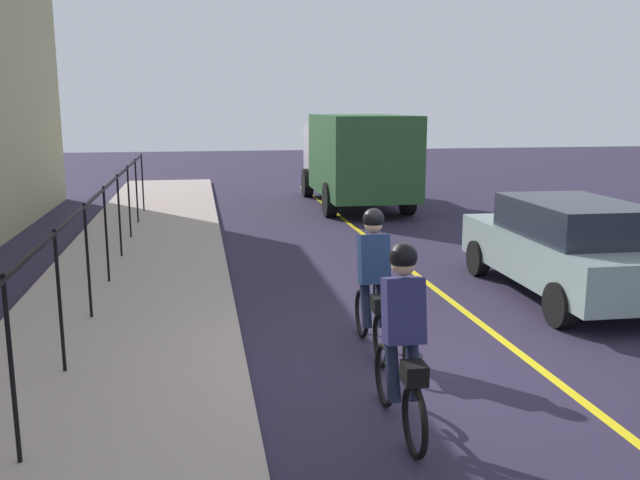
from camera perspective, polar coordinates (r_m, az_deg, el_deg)
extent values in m
plane|color=#2A2339|center=(8.35, 6.38, -10.12)|extent=(80.00, 80.00, 0.00)
cube|color=yellow|center=(8.92, 16.41, -9.09)|extent=(36.00, 0.12, 0.01)
cube|color=#A9958E|center=(8.08, -17.83, -10.77)|extent=(40.00, 3.20, 0.15)
cylinder|color=black|center=(6.04, -24.56, -9.96)|extent=(0.04, 0.04, 1.60)
cylinder|color=black|center=(7.88, -21.09, -4.84)|extent=(0.04, 0.04, 1.60)
cylinder|color=black|center=(9.78, -18.99, -1.68)|extent=(0.04, 0.04, 1.60)
cylinder|color=black|center=(11.71, -17.57, 0.46)|extent=(0.04, 0.04, 1.60)
cylinder|color=black|center=(13.65, -16.56, 1.99)|extent=(0.04, 0.04, 1.60)
cylinder|color=black|center=(15.60, -15.79, 3.13)|extent=(0.04, 0.04, 1.60)
cylinder|color=black|center=(17.56, -15.20, 4.02)|extent=(0.04, 0.04, 1.60)
cylinder|color=black|center=(19.53, -14.73, 4.73)|extent=(0.04, 0.04, 1.60)
cube|color=black|center=(8.68, -20.25, 1.72)|extent=(21.83, 0.04, 0.04)
torus|color=black|center=(9.04, 3.54, -6.16)|extent=(0.66, 0.07, 0.66)
torus|color=black|center=(8.08, 5.17, -8.35)|extent=(0.66, 0.07, 0.66)
cube|color=black|center=(8.48, 4.33, -5.59)|extent=(0.93, 0.06, 0.24)
cylinder|color=black|center=(8.30, 4.59, -4.90)|extent=(0.03, 0.03, 0.35)
cube|color=#17274E|center=(8.23, 4.56, -1.62)|extent=(0.35, 0.37, 0.63)
sphere|color=tan|center=(8.19, 4.52, 1.32)|extent=(0.22, 0.22, 0.22)
sphere|color=black|center=(8.18, 4.53, 1.80)|extent=(0.26, 0.26, 0.26)
cylinder|color=#191E38|center=(8.32, 3.86, -5.20)|extent=(0.34, 0.13, 0.65)
cylinder|color=#191E38|center=(8.36, 5.20, -5.13)|extent=(0.34, 0.13, 0.65)
cube|color=black|center=(7.99, 5.14, -5.39)|extent=(0.24, 0.20, 0.18)
torus|color=black|center=(7.08, 5.47, -11.23)|extent=(0.66, 0.07, 0.66)
torus|color=black|center=(6.16, 7.98, -14.86)|extent=(0.66, 0.07, 0.66)
cube|color=black|center=(6.52, 6.68, -10.91)|extent=(0.93, 0.06, 0.24)
cylinder|color=black|center=(6.33, 7.08, -10.15)|extent=(0.03, 0.03, 0.35)
cube|color=navy|center=(6.22, 7.06, -5.91)|extent=(0.35, 0.37, 0.63)
sphere|color=tan|center=(6.16, 7.02, -2.04)|extent=(0.22, 0.22, 0.22)
sphere|color=black|center=(6.14, 7.04, -1.40)|extent=(0.26, 0.26, 0.26)
cylinder|color=#191E38|center=(6.35, 6.11, -10.55)|extent=(0.34, 0.13, 0.65)
cylinder|color=#191E38|center=(6.40, 7.87, -10.40)|extent=(0.34, 0.13, 0.65)
cube|color=black|center=(6.03, 7.95, -11.07)|extent=(0.24, 0.20, 0.18)
cube|color=#859B98|center=(11.58, 19.92, -1.22)|extent=(4.44, 1.91, 0.70)
cube|color=#1E232D|center=(11.30, 20.61, 1.69)|extent=(2.50, 1.64, 0.56)
cylinder|color=black|center=(12.61, 13.18, -1.49)|extent=(0.65, 0.24, 0.64)
cylinder|color=black|center=(13.34, 19.98, -1.19)|extent=(0.65, 0.24, 0.64)
cylinder|color=black|center=(9.99, 19.58, -5.18)|extent=(0.65, 0.24, 0.64)
cube|color=#2A542B|center=(19.94, 3.49, 7.17)|extent=(4.80, 2.48, 2.30)
cube|color=beige|center=(23.29, 1.62, 7.27)|extent=(1.86, 2.24, 1.90)
cylinder|color=black|center=(23.05, -1.07, 4.86)|extent=(0.97, 0.32, 0.96)
cylinder|color=black|center=(23.47, 4.37, 4.94)|extent=(0.97, 0.32, 0.96)
cylinder|color=black|center=(18.80, 0.82, 3.42)|extent=(0.97, 0.32, 0.96)
cylinder|color=black|center=(19.31, 7.39, 3.53)|extent=(0.97, 0.32, 0.96)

